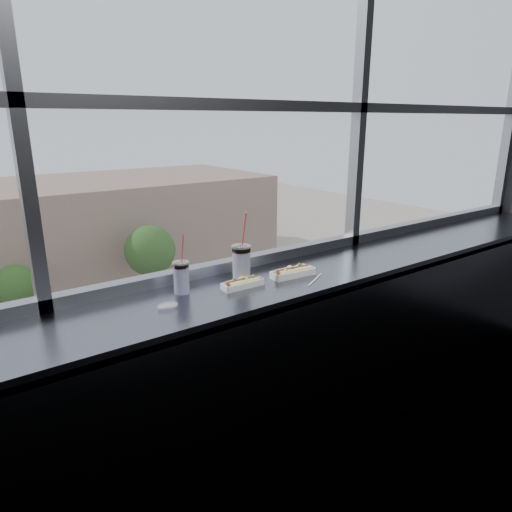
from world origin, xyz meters
TOP-DOWN VIEW (x-y plane):
  - wall_back_lower at (0.00, 1.50)m, footprint 6.00×0.00m
  - window_glass at (0.00, 1.52)m, footprint 6.00×0.00m
  - window_mullions at (0.00, 1.50)m, footprint 6.00×0.08m
  - counter at (0.00, 1.23)m, footprint 6.00×0.55m
  - counter_fascia at (0.00, 0.97)m, footprint 6.00×0.04m
  - hotdog_tray_left at (-0.11, 1.22)m, footprint 0.23×0.08m
  - hotdog_tray_right at (0.21, 1.20)m, footprint 0.26×0.11m
  - soda_cup_left at (-0.40, 1.33)m, footprint 0.08×0.08m
  - soda_cup_right at (-0.06, 1.29)m, footprint 0.10×0.10m
  - loose_straw at (0.27, 1.08)m, footprint 0.18×0.11m
  - wrapper at (-0.54, 1.20)m, footprint 0.10×0.07m
  - street_asphalt at (0.00, 21.50)m, footprint 80.00×10.00m
  - car_near_e at (15.84, 17.50)m, footprint 3.58×6.99m
  - car_far_c at (13.49, 25.50)m, footprint 3.01×6.99m
  - car_far_b at (0.42, 25.50)m, footprint 3.29×6.93m
  - car_near_d at (5.23, 17.50)m, footprint 3.28×6.44m
  - pedestrian_c at (6.31, 29.73)m, footprint 0.62×0.83m
  - tree_center at (2.08, 29.50)m, footprint 2.85×2.85m
  - tree_right at (10.94, 29.50)m, footprint 3.66×3.66m

SIDE VIEW (x-z plane):
  - street_asphalt at x=0.00m, z-range -11.00..-10.94m
  - pedestrian_c at x=6.31m, z-range -10.96..-9.10m
  - car_near_d at x=5.23m, z-range -10.94..-8.88m
  - car_near_e at x=15.84m, z-range -10.94..-8.70m
  - car_far_b at x=0.42m, z-range -10.94..-8.69m
  - car_far_c at x=13.49m, z-range -10.94..-8.63m
  - tree_center at x=2.08m, z-range -10.21..-5.76m
  - tree_right at x=10.94m, z-range -9.98..-4.26m
  - wall_back_lower at x=0.00m, z-range -2.45..3.55m
  - counter_fascia at x=0.00m, z-range 0.03..1.07m
  - counter at x=0.00m, z-range 1.04..1.10m
  - loose_straw at x=0.27m, z-range 1.10..1.11m
  - wrapper at x=-0.54m, z-range 1.10..1.12m
  - hotdog_tray_left at x=-0.11m, z-range 1.09..1.15m
  - hotdog_tray_right at x=0.21m, z-range 1.09..1.16m
  - soda_cup_left at x=-0.40m, z-range 1.04..1.34m
  - soda_cup_right at x=-0.06m, z-range 1.02..1.40m
  - window_glass at x=0.00m, z-range -0.70..5.30m
  - window_mullions at x=0.00m, z-range 1.10..3.50m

